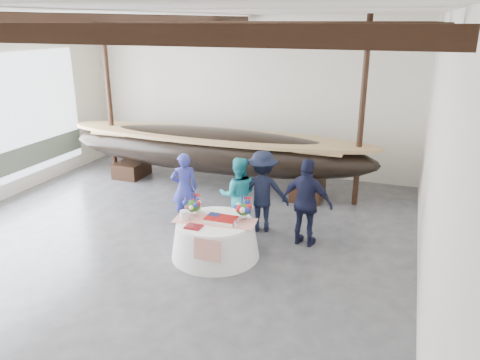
% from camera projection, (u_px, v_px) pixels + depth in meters
% --- Properties ---
extents(floor, '(10.00, 12.00, 0.01)m').
position_uv_depth(floor, '(146.00, 255.00, 9.14)').
color(floor, '#3D3D42').
rests_on(floor, ground).
extents(wall_back, '(10.00, 0.02, 4.50)m').
position_uv_depth(wall_back, '(247.00, 96.00, 13.74)').
color(wall_back, silver).
rests_on(wall_back, ground).
extents(wall_right, '(0.02, 12.00, 4.50)m').
position_uv_depth(wall_right, '(436.00, 173.00, 6.79)').
color(wall_right, silver).
rests_on(wall_right, ground).
extents(ceiling, '(10.00, 12.00, 0.01)m').
position_uv_depth(ceiling, '(128.00, 11.00, 7.68)').
color(ceiling, white).
rests_on(ceiling, wall_back).
extents(pavilion_structure, '(9.80, 11.76, 4.50)m').
position_uv_depth(pavilion_structure, '(152.00, 41.00, 8.49)').
color(pavilion_structure, black).
rests_on(pavilion_structure, ground).
extents(longboat_display, '(8.74, 1.75, 1.64)m').
position_uv_depth(longboat_display, '(213.00, 150.00, 12.60)').
color(longboat_display, black).
rests_on(longboat_display, ground).
extents(banquet_table, '(1.71, 1.71, 0.73)m').
position_uv_depth(banquet_table, '(215.00, 238.00, 9.04)').
color(banquet_table, white).
rests_on(banquet_table, ground).
extents(tabletop_items, '(1.63, 0.95, 0.40)m').
position_uv_depth(tabletop_items, '(215.00, 211.00, 8.99)').
color(tabletop_items, red).
rests_on(tabletop_items, banquet_table).
extents(guest_woman_blue, '(0.71, 0.63, 1.62)m').
position_uv_depth(guest_woman_blue, '(184.00, 188.00, 10.42)').
color(guest_woman_blue, navy).
rests_on(guest_woman_blue, ground).
extents(guest_woman_teal, '(0.98, 0.88, 1.66)m').
position_uv_depth(guest_woman_teal, '(238.00, 195.00, 9.95)').
color(guest_woman_teal, teal).
rests_on(guest_woman_teal, ground).
extents(guest_man_left, '(1.29, 0.95, 1.78)m').
position_uv_depth(guest_man_left, '(262.00, 191.00, 9.99)').
color(guest_man_left, black).
rests_on(guest_man_left, ground).
extents(guest_man_right, '(1.12, 0.60, 1.82)m').
position_uv_depth(guest_man_right, '(307.00, 203.00, 9.31)').
color(guest_man_right, black).
rests_on(guest_man_right, ground).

